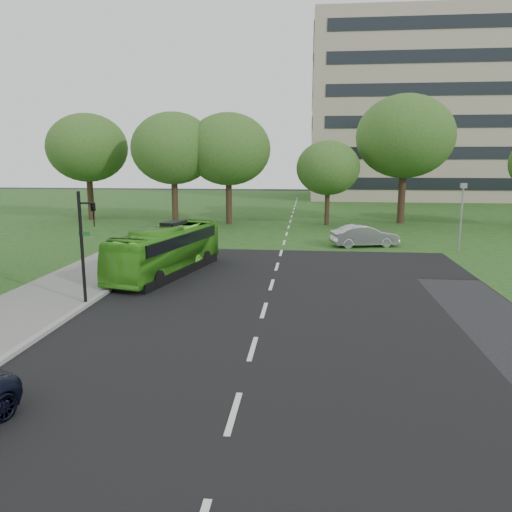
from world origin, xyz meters
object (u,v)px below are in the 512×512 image
at_px(tree_park_b, 228,149).
at_px(traffic_light, 85,240).
at_px(tree_park_c, 328,168).
at_px(bus, 166,251).
at_px(tree_park_d, 405,137).
at_px(tree_park_f, 87,148).
at_px(tree_park_a, 173,149).
at_px(camera_pole, 462,208).
at_px(office_building, 449,112).
at_px(sedan, 364,236).

distance_m(tree_park_b, traffic_light, 26.21).
xyz_separation_m(tree_park_b, tree_park_c, (8.75, 0.05, -1.61)).
xyz_separation_m(bus, traffic_light, (-1.56, -5.80, 1.47)).
xyz_separation_m(tree_park_d, tree_park_f, (-29.09, -0.43, -0.93)).
xyz_separation_m(tree_park_f, traffic_light, (12.02, -27.40, -4.08)).
distance_m(tree_park_c, tree_park_f, 22.49).
bearing_deg(tree_park_f, tree_park_a, -13.90).
bearing_deg(camera_pole, traffic_light, -122.19).
height_order(office_building, traffic_light, office_building).
relative_size(tree_park_c, sedan, 1.65).
bearing_deg(tree_park_a, tree_park_d, 7.35).
bearing_deg(tree_park_f, bus, -57.86).
bearing_deg(office_building, traffic_light, -115.81).
distance_m(office_building, camera_pole, 48.59).
height_order(tree_park_a, traffic_light, tree_park_a).
xyz_separation_m(tree_park_c, camera_pole, (7.84, -12.28, -2.19)).
relative_size(bus, camera_pole, 2.02).
xyz_separation_m(tree_park_a, traffic_light, (3.19, -25.22, -3.97)).
relative_size(tree_park_b, camera_pole, 2.27).
xyz_separation_m(office_building, tree_park_f, (-41.03, -32.59, -5.73)).
bearing_deg(office_building, bus, -116.87).
xyz_separation_m(tree_park_d, bus, (-15.52, -22.03, -6.49)).
bearing_deg(tree_park_b, tree_park_f, 173.56).
xyz_separation_m(tree_park_b, sedan, (10.87, -10.83, -5.85)).
bearing_deg(tree_park_d, office_building, 69.63).
bearing_deg(office_building, sedan, -110.20).
bearing_deg(tree_park_c, tree_park_a, -177.06).
height_order(tree_park_a, bus, tree_park_a).
relative_size(tree_park_a, traffic_light, 2.15).
xyz_separation_m(bus, sedan, (10.92, 9.24, -0.48)).
xyz_separation_m(traffic_light, camera_pole, (18.19, 13.63, 0.10)).
bearing_deg(office_building, tree_park_a, -132.80).
xyz_separation_m(tree_park_c, sedan, (2.12, -10.88, -4.24)).
relative_size(tree_park_a, tree_park_d, 0.86).
bearing_deg(tree_park_f, office_building, 38.46).
height_order(tree_park_d, bus, tree_park_d).
xyz_separation_m(tree_park_a, tree_park_f, (-8.83, 2.19, 0.12)).
relative_size(tree_park_c, camera_pole, 1.70).
relative_size(tree_park_b, traffic_light, 2.14).
bearing_deg(tree_park_b, bus, -90.13).
bearing_deg(tree_park_b, tree_park_c, 0.30).
bearing_deg(tree_park_d, bus, -125.16).
bearing_deg(camera_pole, tree_park_b, 164.56).
bearing_deg(sedan, tree_park_a, 42.99).
height_order(tree_park_d, sedan, tree_park_d).
height_order(tree_park_b, traffic_light, tree_park_b).
bearing_deg(traffic_light, bus, 81.59).
bearing_deg(traffic_light, tree_park_d, 65.09).
height_order(tree_park_b, tree_park_d, tree_park_d).
distance_m(tree_park_b, tree_park_c, 8.90).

